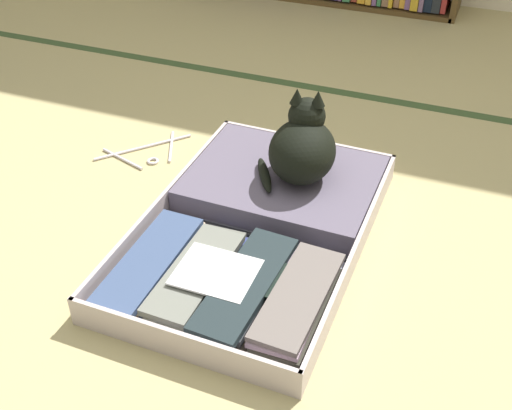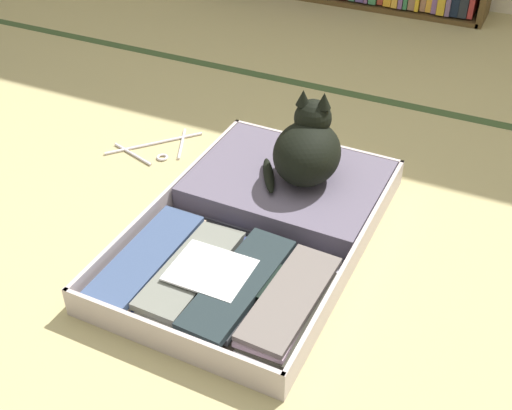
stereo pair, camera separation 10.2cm
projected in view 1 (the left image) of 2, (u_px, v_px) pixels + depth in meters
ground_plane at (229, 279)px, 1.80m from camera, size 10.00×10.00×0.00m
tatami_border at (342, 92)px, 2.69m from camera, size 4.80×0.05×0.00m
open_suitcase at (261, 222)px, 1.93m from camera, size 0.63×0.97×0.09m
black_cat at (303, 147)px, 1.99m from camera, size 0.28×0.29×0.28m
clothes_hanger at (147, 152)px, 2.31m from camera, size 0.26×0.28×0.01m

